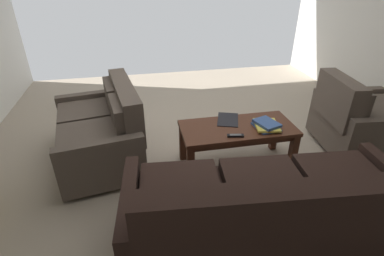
# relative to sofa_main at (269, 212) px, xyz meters

# --- Properties ---
(ground_plane) EXTENTS (5.39, 5.99, 0.01)m
(ground_plane) POSITION_rel_sofa_main_xyz_m (0.12, -1.33, -0.36)
(ground_plane) COLOR tan
(sofa_main) EXTENTS (2.16, 1.05, 0.83)m
(sofa_main) POSITION_rel_sofa_main_xyz_m (0.00, 0.00, 0.00)
(sofa_main) COLOR black
(sofa_main) RESTS_ON ground
(loveseat_near) EXTENTS (1.00, 1.41, 0.85)m
(loveseat_near) POSITION_rel_sofa_main_xyz_m (1.25, -1.47, 0.00)
(loveseat_near) COLOR black
(loveseat_near) RESTS_ON ground
(coffee_table) EXTENTS (1.17, 0.53, 0.47)m
(coffee_table) POSITION_rel_sofa_main_xyz_m (-0.13, -1.07, 0.04)
(coffee_table) COLOR #4C2819
(coffee_table) RESTS_ON ground
(armchair_side) EXTENTS (0.99, 1.00, 0.89)m
(armchair_side) POSITION_rel_sofa_main_xyz_m (-1.59, -1.09, 0.01)
(armchair_side) COLOR black
(armchair_side) RESTS_ON ground
(book_stack) EXTENTS (0.28, 0.32, 0.07)m
(book_stack) POSITION_rel_sofa_main_xyz_m (-0.40, -0.99, 0.15)
(book_stack) COLOR #385693
(book_stack) RESTS_ON coffee_table
(tv_remote) EXTENTS (0.17, 0.07, 0.02)m
(tv_remote) POSITION_rel_sofa_main_xyz_m (-0.04, -0.88, 0.13)
(tv_remote) COLOR black
(tv_remote) RESTS_ON coffee_table
(loose_magazine) EXTENTS (0.31, 0.37, 0.01)m
(loose_magazine) POSITION_rel_sofa_main_xyz_m (-0.07, -1.23, 0.12)
(loose_magazine) COLOR black
(loose_magazine) RESTS_ON coffee_table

